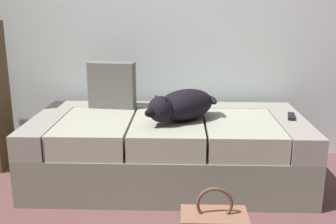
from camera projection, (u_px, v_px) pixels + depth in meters
name	position (u px, v px, depth m)	size (l,w,h in m)	color
couch	(168.00, 149.00, 2.81)	(1.87, 0.93, 0.46)	slate
dog_dark	(181.00, 105.00, 2.64)	(0.52, 0.50, 0.21)	black
tv_remote	(291.00, 116.00, 2.72)	(0.04, 0.15, 0.02)	black
throw_pillow	(112.00, 85.00, 2.97)	(0.34, 0.12, 0.34)	#635F59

